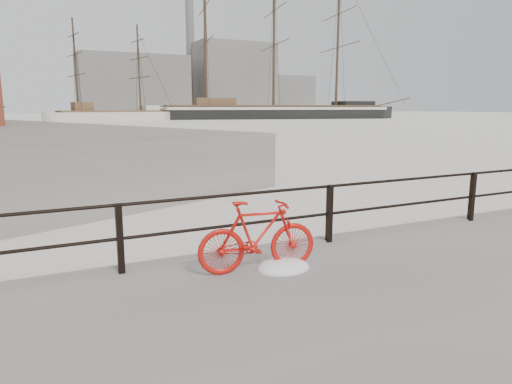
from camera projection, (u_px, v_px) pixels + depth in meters
name	position (u px, v px, depth m)	size (l,w,h in m)	color
ground	(462.00, 235.00, 9.60)	(400.00, 400.00, 0.00)	white
guardrail	(472.00, 197.00, 9.31)	(28.00, 0.10, 1.00)	black
bicycle	(258.00, 236.00, 6.41)	(1.71, 0.26, 1.03)	red
barque_black	(273.00, 119.00, 102.66)	(66.24, 21.68, 37.05)	black
schooner_mid	(112.00, 121.00, 85.69)	(25.78, 10.91, 18.82)	beige
industrial_west	(133.00, 86.00, 140.56)	(32.00, 18.00, 18.00)	gray
industrial_mid	(231.00, 80.00, 159.29)	(26.00, 20.00, 24.00)	gray
industrial_east	(282.00, 95.00, 174.40)	(20.00, 16.00, 14.00)	gray
smokestack	(190.00, 49.00, 156.36)	(2.80, 2.80, 44.00)	gray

